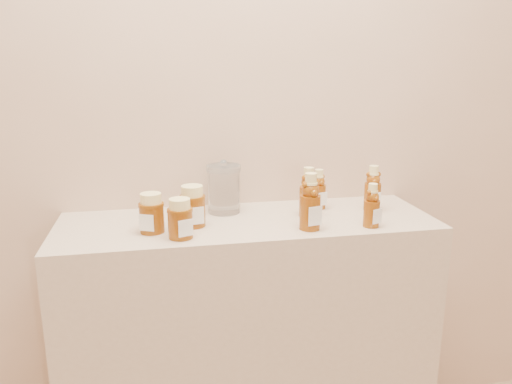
{
  "coord_description": "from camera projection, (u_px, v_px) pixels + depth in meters",
  "views": [
    {
      "loc": [
        -0.27,
        0.06,
        1.39
      ],
      "look_at": [
        0.02,
        1.52,
        1.0
      ],
      "focal_mm": 35.0,
      "sensor_mm": 36.0,
      "label": 1
    }
  ],
  "objects": [
    {
      "name": "wall_back",
      "position": [
        237.0,
        74.0,
        1.67
      ],
      "size": [
        3.5,
        0.02,
        2.7
      ],
      "primitive_type": "cube",
      "color": "tan",
      "rests_on": "ground"
    },
    {
      "name": "display_table",
      "position": [
        249.0,
        345.0,
        1.71
      ],
      "size": [
        1.2,
        0.4,
        0.9
      ],
      "primitive_type": "cube",
      "color": "tan",
      "rests_on": "ground"
    },
    {
      "name": "bear_bottle_back_left",
      "position": [
        308.0,
        189.0,
        1.62
      ],
      "size": [
        0.08,
        0.08,
        0.18
      ],
      "primitive_type": null,
      "rotation": [
        0.0,
        0.0,
        0.37
      ],
      "color": "#672F08",
      "rests_on": "display_table"
    },
    {
      "name": "bear_bottle_back_mid",
      "position": [
        319.0,
        186.0,
        1.7
      ],
      "size": [
        0.07,
        0.07,
        0.15
      ],
      "primitive_type": null,
      "rotation": [
        0.0,
        0.0,
        0.3
      ],
      "color": "#672F08",
      "rests_on": "display_table"
    },
    {
      "name": "bear_bottle_back_right",
      "position": [
        373.0,
        185.0,
        1.68
      ],
      "size": [
        0.07,
        0.07,
        0.17
      ],
      "primitive_type": null,
      "rotation": [
        0.0,
        0.0,
        -0.12
      ],
      "color": "#672F08",
      "rests_on": "display_table"
    },
    {
      "name": "bear_bottle_front_left",
      "position": [
        310.0,
        198.0,
        1.49
      ],
      "size": [
        0.08,
        0.08,
        0.2
      ],
      "primitive_type": null,
      "rotation": [
        0.0,
        0.0,
        0.21
      ],
      "color": "#672F08",
      "rests_on": "display_table"
    },
    {
      "name": "bear_bottle_front_right",
      "position": [
        372.0,
        202.0,
        1.51
      ],
      "size": [
        0.07,
        0.07,
        0.15
      ],
      "primitive_type": null,
      "rotation": [
        0.0,
        0.0,
        0.35
      ],
      "color": "#672F08",
      "rests_on": "display_table"
    },
    {
      "name": "honey_jar_left",
      "position": [
        152.0,
        213.0,
        1.47
      ],
      "size": [
        0.1,
        0.1,
        0.12
      ],
      "primitive_type": null,
      "rotation": [
        0.0,
        0.0,
        -0.43
      ],
      "color": "#672F08",
      "rests_on": "display_table"
    },
    {
      "name": "honey_jar_back",
      "position": [
        193.0,
        206.0,
        1.52
      ],
      "size": [
        0.1,
        0.1,
        0.13
      ],
      "primitive_type": null,
      "rotation": [
        0.0,
        0.0,
        0.2
      ],
      "color": "#672F08",
      "rests_on": "display_table"
    },
    {
      "name": "honey_jar_front",
      "position": [
        180.0,
        218.0,
        1.42
      ],
      "size": [
        0.1,
        0.1,
        0.12
      ],
      "primitive_type": null,
      "rotation": [
        0.0,
        0.0,
        0.37
      ],
      "color": "#672F08",
      "rests_on": "display_table"
    },
    {
      "name": "glass_canister",
      "position": [
        224.0,
        187.0,
        1.66
      ],
      "size": [
        0.13,
        0.13,
        0.17
      ],
      "primitive_type": null,
      "rotation": [
        0.0,
        0.0,
        -0.18
      ],
      "color": "white",
      "rests_on": "display_table"
    }
  ]
}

